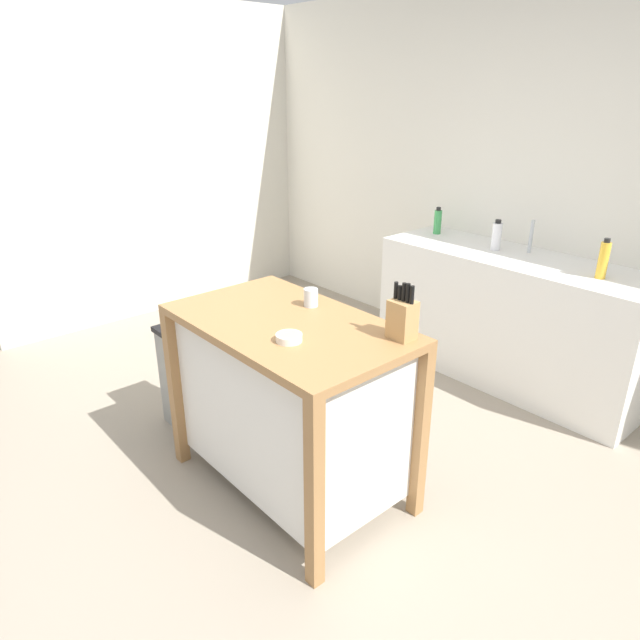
{
  "coord_description": "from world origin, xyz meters",
  "views": [
    {
      "loc": [
        1.77,
        -1.36,
        1.93
      ],
      "look_at": [
        -0.14,
        0.31,
        0.87
      ],
      "focal_mm": 31.77,
      "sensor_mm": 36.0,
      "label": 1
    }
  ],
  "objects": [
    {
      "name": "ground_plane",
      "position": [
        0.0,
        0.0,
        0.0
      ],
      "size": [
        6.87,
        6.87,
        0.0
      ],
      "primitive_type": "plane",
      "color": "gray",
      "rests_on": "ground"
    },
    {
      "name": "wall_back",
      "position": [
        0.0,
        2.33,
        1.3
      ],
      "size": [
        5.87,
        0.1,
        2.6
      ],
      "primitive_type": "cube",
      "color": "silver",
      "rests_on": "ground"
    },
    {
      "name": "wall_left",
      "position": [
        -2.94,
        0.87,
        1.3
      ],
      "size": [
        0.1,
        2.93,
        2.6
      ],
      "primitive_type": "cube",
      "color": "silver",
      "rests_on": "ground"
    },
    {
      "name": "kitchen_island",
      "position": [
        -0.14,
        0.11,
        0.51
      ],
      "size": [
        1.18,
        0.7,
        0.92
      ],
      "color": "#9E7042",
      "rests_on": "ground"
    },
    {
      "name": "knife_block",
      "position": [
        0.33,
        0.36,
        1.01
      ],
      "size": [
        0.11,
        0.09,
        0.25
      ],
      "color": "tan",
      "rests_on": "kitchen_island"
    },
    {
      "name": "bowl_ceramic_small",
      "position": [
        0.04,
        -0.02,
        0.94
      ],
      "size": [
        0.11,
        0.11,
        0.03
      ],
      "color": "silver",
      "rests_on": "kitchen_island"
    },
    {
      "name": "drinking_cup",
      "position": [
        -0.21,
        0.32,
        0.97
      ],
      "size": [
        0.07,
        0.07,
        0.09
      ],
      "color": "silver",
      "rests_on": "kitchen_island"
    },
    {
      "name": "trash_bin",
      "position": [
        -0.97,
        0.03,
        0.32
      ],
      "size": [
        0.36,
        0.28,
        0.63
      ],
      "color": "gray",
      "rests_on": "ground"
    },
    {
      "name": "sink_counter",
      "position": [
        -0.07,
        1.98,
        0.44
      ],
      "size": [
        1.84,
        0.6,
        0.88
      ],
      "color": "white",
      "rests_on": "ground"
    },
    {
      "name": "sink_faucet",
      "position": [
        -0.07,
        2.12,
        0.99
      ],
      "size": [
        0.02,
        0.02,
        0.22
      ],
      "color": "#B7BCC1",
      "rests_on": "sink_counter"
    },
    {
      "name": "bottle_spray_cleaner",
      "position": [
        -0.27,
        2.02,
        0.98
      ],
      "size": [
        0.07,
        0.07,
        0.21
      ],
      "color": "white",
      "rests_on": "sink_counter"
    },
    {
      "name": "bottle_dish_soap",
      "position": [
        -0.81,
        2.08,
        0.98
      ],
      "size": [
        0.06,
        0.06,
        0.2
      ],
      "color": "green",
      "rests_on": "sink_counter"
    },
    {
      "name": "bottle_hand_soap",
      "position": [
        0.49,
        1.94,
        1.0
      ],
      "size": [
        0.06,
        0.06,
        0.24
      ],
      "color": "yellow",
      "rests_on": "sink_counter"
    }
  ]
}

